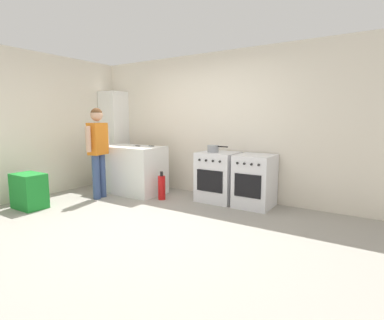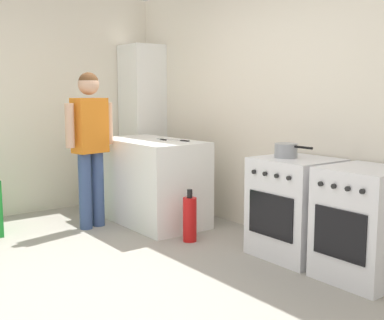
{
  "view_description": "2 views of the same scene",
  "coord_description": "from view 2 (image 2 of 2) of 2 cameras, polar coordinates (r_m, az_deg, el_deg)",
  "views": [
    {
      "loc": [
        2.73,
        -2.95,
        1.42
      ],
      "look_at": [
        0.22,
        0.94,
        0.78
      ],
      "focal_mm": 28.0,
      "sensor_mm": 36.0,
      "label": 1
    },
    {
      "loc": [
        3.02,
        -1.56,
        1.39
      ],
      "look_at": [
        -0.11,
        0.82,
        0.85
      ],
      "focal_mm": 45.0,
      "sensor_mm": 36.0,
      "label": 2
    }
  ],
  "objects": [
    {
      "name": "person",
      "position": [
        5.05,
        -11.99,
        2.74
      ],
      "size": [
        0.26,
        0.56,
        1.61
      ],
      "color": "#384C7A",
      "rests_on": "ground"
    },
    {
      "name": "knife_paring",
      "position": [
        5.17,
        -3.56,
        2.45
      ],
      "size": [
        0.21,
        0.06,
        0.01
      ],
      "color": "silver",
      "rests_on": "counter_unit"
    },
    {
      "name": "oven_right",
      "position": [
        3.85,
        19.74,
        -7.13
      ],
      "size": [
        0.57,
        0.62,
        0.85
      ],
      "color": "silver",
      "rests_on": "ground"
    },
    {
      "name": "knife_carving",
      "position": [
        5.07,
        -1.65,
        2.35
      ],
      "size": [
        0.33,
        0.09,
        0.01
      ],
      "color": "silver",
      "rests_on": "counter_unit"
    },
    {
      "name": "counter_unit",
      "position": [
        5.25,
        -4.85,
        -2.49
      ],
      "size": [
        1.3,
        0.7,
        0.9
      ],
      "primitive_type": "cube",
      "color": "white",
      "rests_on": "ground"
    },
    {
      "name": "side_wall_left",
      "position": [
        5.95,
        -18.1,
        6.59
      ],
      "size": [
        0.1,
        3.1,
        2.6
      ],
      "primitive_type": "cube",
      "color": "silver",
      "rests_on": "ground"
    },
    {
      "name": "back_wall",
      "position": [
        4.63,
        12.17,
        6.56
      ],
      "size": [
        6.0,
        0.1,
        2.6
      ],
      "primitive_type": "cube",
      "color": "silver",
      "rests_on": "ground"
    },
    {
      "name": "fire_extinguisher",
      "position": [
        4.58,
        -0.27,
        -6.99
      ],
      "size": [
        0.13,
        0.13,
        0.5
      ],
      "color": "red",
      "rests_on": "ground"
    },
    {
      "name": "pot",
      "position": [
        4.17,
        11.11,
        1.11
      ],
      "size": [
        0.37,
        0.19,
        0.12
      ],
      "color": "gray",
      "rests_on": "oven_left"
    },
    {
      "name": "ground_plane",
      "position": [
        3.67,
        -9.42,
        -14.5
      ],
      "size": [
        8.0,
        8.0,
        0.0
      ],
      "primitive_type": "plane",
      "color": "gray"
    },
    {
      "name": "larder_cabinet",
      "position": [
        6.24,
        -5.87,
        4.22
      ],
      "size": [
        0.48,
        0.44,
        2.0
      ],
      "primitive_type": "cube",
      "color": "white",
      "rests_on": "ground"
    },
    {
      "name": "oven_left",
      "position": [
        4.23,
        12.13,
        -5.49
      ],
      "size": [
        0.64,
        0.62,
        0.85
      ],
      "color": "silver",
      "rests_on": "ground"
    }
  ]
}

